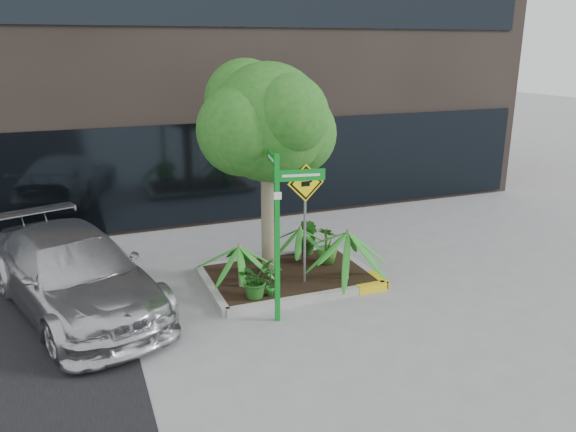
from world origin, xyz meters
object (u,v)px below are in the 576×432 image
object	(u,v)px
tree	(267,123)
cattle_sign	(305,204)
parked_car	(75,273)
street_sign_post	(280,220)

from	to	relation	value
tree	cattle_sign	distance (m)	1.69
cattle_sign	tree	bearing A→B (deg)	121.76
tree	parked_car	world-z (taller)	tree
parked_car	cattle_sign	xyz separation A→B (m)	(4.14, -0.66, 1.03)
cattle_sign	street_sign_post	bearing A→B (deg)	-131.38
tree	cattle_sign	bearing A→B (deg)	-58.84
parked_car	cattle_sign	distance (m)	4.32
tree	street_sign_post	bearing A→B (deg)	-103.46
tree	street_sign_post	xyz separation A→B (m)	(-0.42, -1.75, -1.37)
street_sign_post	cattle_sign	size ratio (longest dim) A/B	1.24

